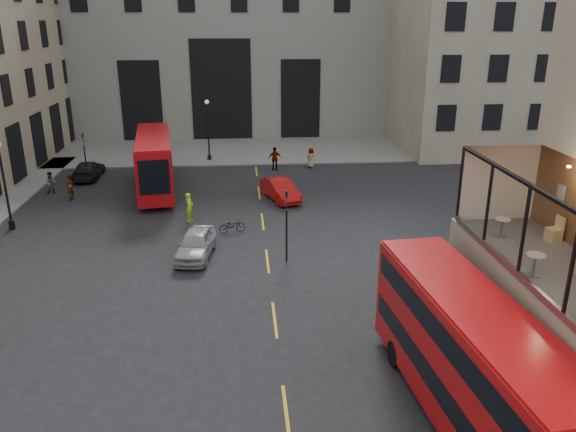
{
  "coord_description": "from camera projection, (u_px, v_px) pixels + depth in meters",
  "views": [
    {
      "loc": [
        -3.2,
        -14.69,
        12.0
      ],
      "look_at": [
        -1.05,
        10.5,
        3.0
      ],
      "focal_mm": 35.0,
      "sensor_mm": 36.0,
      "label": 1
    }
  ],
  "objects": [
    {
      "name": "ground",
      "position": [
        348.0,
        411.0,
        18.06
      ],
      "size": [
        140.0,
        140.0,
        0.0
      ],
      "primitive_type": "plane",
      "color": "black",
      "rests_on": "ground"
    },
    {
      "name": "host_frontage",
      "position": [
        552.0,
        342.0,
        17.83
      ],
      "size": [
        3.0,
        11.0,
        4.5
      ],
      "primitive_type": "cube",
      "color": "tan",
      "rests_on": "ground"
    },
    {
      "name": "cafe_floor",
      "position": [
        564.0,
        276.0,
        17.06
      ],
      "size": [
        3.0,
        10.0,
        0.1
      ],
      "primitive_type": "cube",
      "color": "slate",
      "rests_on": "host_frontage"
    },
    {
      "name": "gateway",
      "position": [
        221.0,
        43.0,
        59.56
      ],
      "size": [
        35.0,
        10.6,
        18.0
      ],
      "color": "gray",
      "rests_on": "ground"
    },
    {
      "name": "building_right",
      "position": [
        481.0,
        34.0,
        53.7
      ],
      "size": [
        16.6,
        18.6,
        20.0
      ],
      "color": "#ACA58B",
      "rests_on": "ground"
    },
    {
      "name": "pavement_far",
      "position": [
        212.0,
        150.0,
        53.23
      ],
      "size": [
        40.0,
        12.0,
        0.12
      ],
      "primitive_type": "cube",
      "color": "slate",
      "rests_on": "ground"
    },
    {
      "name": "traffic_light_near",
      "position": [
        287.0,
        217.0,
        28.44
      ],
      "size": [
        0.16,
        0.2,
        3.8
      ],
      "color": "black",
      "rests_on": "ground"
    },
    {
      "name": "traffic_light_far",
      "position": [
        84.0,
        151.0,
        42.33
      ],
      "size": [
        0.16,
        0.2,
        3.8
      ],
      "color": "black",
      "rests_on": "ground"
    },
    {
      "name": "street_lamp_a",
      "position": [
        6.0,
        191.0,
        32.8
      ],
      "size": [
        0.36,
        0.36,
        5.33
      ],
      "color": "black",
      "rests_on": "ground"
    },
    {
      "name": "street_lamp_b",
      "position": [
        208.0,
        134.0,
        48.7
      ],
      "size": [
        0.36,
        0.36,
        5.33
      ],
      "color": "black",
      "rests_on": "ground"
    },
    {
      "name": "bus_near",
      "position": [
        472.0,
        359.0,
        16.75
      ],
      "size": [
        3.28,
        10.67,
        4.19
      ],
      "color": "#B70C0E",
      "rests_on": "ground"
    },
    {
      "name": "bus_far",
      "position": [
        154.0,
        160.0,
        40.17
      ],
      "size": [
        3.68,
        10.49,
        4.1
      ],
      "color": "#B60C11",
      "rests_on": "ground"
    },
    {
      "name": "car_a",
      "position": [
        196.0,
        244.0,
        29.53
      ],
      "size": [
        2.25,
        4.35,
        1.42
      ],
      "primitive_type": "imported",
      "rotation": [
        0.0,
        0.0,
        -0.14
      ],
      "color": "#9DA0A5",
      "rests_on": "ground"
    },
    {
      "name": "car_b",
      "position": [
        280.0,
        190.0,
        38.8
      ],
      "size": [
        2.75,
        4.56,
        1.42
      ],
      "primitive_type": "imported",
      "rotation": [
        0.0,
        0.0,
        0.31
      ],
      "color": "#B70F0B",
      "rests_on": "ground"
    },
    {
      "name": "car_c",
      "position": [
        88.0,
        170.0,
        44.0
      ],
      "size": [
        1.92,
        4.58,
        1.32
      ],
      "primitive_type": "imported",
      "rotation": [
        0.0,
        0.0,
        3.16
      ],
      "color": "black",
      "rests_on": "ground"
    },
    {
      "name": "bicycle",
      "position": [
        232.0,
        226.0,
        32.99
      ],
      "size": [
        1.63,
        0.94,
        0.81
      ],
      "primitive_type": "imported",
      "rotation": [
        0.0,
        0.0,
        1.85
      ],
      "color": "gray",
      "rests_on": "ground"
    },
    {
      "name": "cyclist",
      "position": [
        189.0,
        207.0,
        34.66
      ],
      "size": [
        0.58,
        0.74,
        1.79
      ],
      "primitive_type": "imported",
      "rotation": [
        0.0,
        0.0,
        1.33
      ],
      "color": "#C6FF1A",
      "rests_on": "ground"
    },
    {
      "name": "pedestrian_a",
      "position": [
        51.0,
        183.0,
        40.09
      ],
      "size": [
        0.85,
        0.71,
        1.59
      ],
      "primitive_type": "imported",
      "rotation": [
        0.0,
        0.0,
        0.16
      ],
      "color": "gray",
      "rests_on": "ground"
    },
    {
      "name": "pedestrian_b",
      "position": [
        140.0,
        141.0,
        52.94
      ],
      "size": [
        1.23,
        1.38,
        1.85
      ],
      "primitive_type": "imported",
      "rotation": [
        0.0,
        0.0,
        0.99
      ],
      "color": "gray",
      "rests_on": "ground"
    },
    {
      "name": "pedestrian_c",
      "position": [
        275.0,
        159.0,
        46.19
      ],
      "size": [
        1.18,
        0.61,
        1.93
      ],
      "primitive_type": "imported",
      "rotation": [
        0.0,
        0.0,
        3.27
      ],
      "color": "gray",
      "rests_on": "ground"
    },
    {
      "name": "pedestrian_d",
      "position": [
        311.0,
        158.0,
        47.01
      ],
      "size": [
        0.95,
        0.94,
        1.66
      ],
      "primitive_type": "imported",
      "rotation": [
        0.0,
        0.0,
        2.38
      ],
      "color": "gray",
      "rests_on": "ground"
    },
    {
      "name": "pedestrian_e",
      "position": [
        70.0,
        188.0,
        38.67
      ],
      "size": [
        0.52,
        0.7,
        1.77
      ],
      "primitive_type": "imported",
      "rotation": [
        0.0,
        0.0,
        4.55
      ],
      "color": "gray",
      "rests_on": "ground"
    },
    {
      "name": "cafe_table_mid",
      "position": [
        535.0,
        262.0,
        16.82
      ],
      "size": [
        0.56,
        0.56,
        0.7
      ],
      "color": "beige",
      "rests_on": "cafe_floor"
    },
    {
      "name": "cafe_table_far",
      "position": [
        502.0,
        225.0,
        19.89
      ],
      "size": [
        0.53,
        0.53,
        0.66
      ],
      "color": "beige",
      "rests_on": "cafe_floor"
    },
    {
      "name": "cafe_chair_d",
      "position": [
        554.0,
        234.0,
        19.53
      ],
      "size": [
        0.51,
        0.51,
        0.89
      ],
      "color": "tan",
      "rests_on": "cafe_floor"
    }
  ]
}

